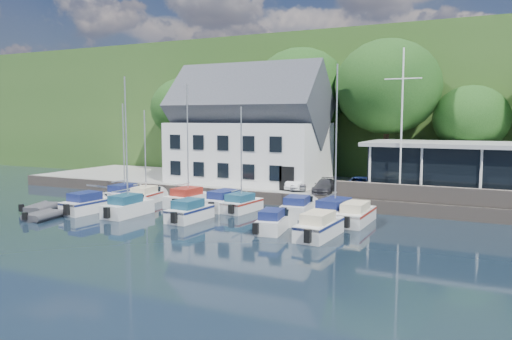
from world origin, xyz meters
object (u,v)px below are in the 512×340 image
object	(u,v)px
car_silver	(298,183)
flagpole	(402,124)
boat_r1_4	(241,156)
harbor_building	(249,135)
boat_r2_4	(319,224)
boat_r2_1	(126,150)
car_blue	(360,185)
boat_r2_3	(273,220)
car_dgrey	(325,186)
boat_r2_0	(87,202)
boat_r1_2	(188,149)
boat_r1_3	(225,199)
boat_r1_7	(356,213)
boat_r2_2	(190,210)
boat_r1_1	(145,153)
club_pavilion	(454,169)
dinghy_1	(44,214)
boat_r1_0	(124,150)
dinghy_0	(42,207)
boat_r1_6	(336,151)
boat_r1_5	(298,205)
car_white	(301,182)

from	to	relation	value
car_silver	flagpole	world-z (taller)	flagpole
flagpole	boat_r1_4	bearing A→B (deg)	-156.26
harbor_building	boat_r1_4	world-z (taller)	harbor_building
harbor_building	boat_r2_4	xyz separation A→B (m)	(11.78, -14.27, -4.58)
boat_r2_1	boat_r1_4	bearing A→B (deg)	38.28
car_blue	boat_r2_3	size ratio (longest dim) A/B	0.83
car_dgrey	boat_r2_0	bearing A→B (deg)	-150.10
car_silver	boat_r2_4	distance (m)	12.65
car_silver	boat_r1_4	bearing A→B (deg)	-129.94
car_silver	flagpole	xyz separation A→B (m)	(8.50, -1.29, 4.91)
car_dgrey	boat_r1_2	bearing A→B (deg)	-158.03
boat_r1_4	boat_r1_3	bearing A→B (deg)	171.06
car_dgrey	boat_r1_2	world-z (taller)	boat_r1_2
car_silver	boat_r1_7	size ratio (longest dim) A/B	0.54
boat_r2_2	harbor_building	bearing A→B (deg)	102.51
boat_r1_3	boat_r1_7	bearing A→B (deg)	-0.33
car_silver	boat_r1_4	distance (m)	6.89
boat_r1_1	boat_r2_1	bearing A→B (deg)	-71.74
boat_r1_4	boat_r2_4	size ratio (longest dim) A/B	1.39
club_pavilion	car_blue	distance (m)	7.26
boat_r1_1	boat_r1_3	distance (m)	8.00
club_pavilion	dinghy_1	xyz separation A→B (m)	(-25.06, -17.05, -2.71)
boat_r2_3	boat_r1_0	bearing A→B (deg)	153.49
dinghy_1	boat_r1_2	bearing A→B (deg)	47.24
boat_r1_1	boat_r2_4	size ratio (longest dim) A/B	1.38
boat_r1_4	harbor_building	bearing A→B (deg)	119.36
boat_r1_2	boat_r2_0	world-z (taller)	boat_r1_2
dinghy_0	boat_r1_3	bearing A→B (deg)	11.91
boat_r1_6	boat_r1_7	bearing A→B (deg)	3.13
harbor_building	dinghy_1	world-z (taller)	harbor_building
boat_r1_5	boat_r2_1	xyz separation A→B (m)	(-10.85, -5.53, 4.02)
car_white	boat_r1_1	bearing A→B (deg)	-147.97
boat_r1_6	boat_r1_2	bearing A→B (deg)	-173.52
harbor_building	boat_r2_3	size ratio (longest dim) A/B	2.96
boat_r2_2	dinghy_0	world-z (taller)	boat_r2_2
flagpole	boat_r1_3	xyz separation A→B (m)	(-12.33, -4.28, -5.76)
boat_r1_6	boat_r2_4	distance (m)	6.36
boat_r1_0	boat_r2_1	distance (m)	6.97
boat_r1_2	car_dgrey	bearing A→B (deg)	34.59
dinghy_1	car_white	bearing A→B (deg)	40.22
car_silver	boat_r1_6	bearing A→B (deg)	-70.70
boat_r1_7	dinghy_0	bearing A→B (deg)	-163.67
boat_r1_5	boat_r1_2	bearing A→B (deg)	174.81
boat_r2_3	car_silver	bearing A→B (deg)	94.52
boat_r1_3	boat_r1_7	size ratio (longest dim) A/B	1.01
harbor_building	boat_r1_4	size ratio (longest dim) A/B	1.74
boat_r1_1	boat_r1_7	xyz separation A→B (m)	(17.69, -0.46, -3.39)
boat_r1_2	boat_r1_7	size ratio (longest dim) A/B	1.44
boat_r1_7	dinghy_0	xyz separation A→B (m)	(-22.16, -6.14, -0.35)
car_silver	boat_r1_4	world-z (taller)	boat_r1_4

